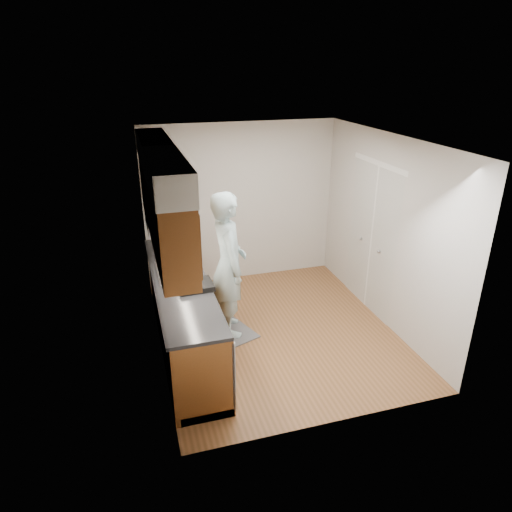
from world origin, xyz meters
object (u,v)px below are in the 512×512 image
at_px(soap_bottle_c, 175,246).
at_px(dish_rack, 195,286).
at_px(soap_bottle_b, 174,245).
at_px(steel_can, 189,246).
at_px(soda_can, 175,250).
at_px(person, 228,255).
at_px(soap_bottle_a, 174,247).

relative_size(soap_bottle_c, dish_rack, 0.41).
xyz_separation_m(soap_bottle_c, dish_rack, (0.08, -1.16, -0.05)).
xyz_separation_m(soap_bottle_b, steel_can, (0.20, -0.04, -0.02)).
bearing_deg(steel_can, soap_bottle_c, 168.33).
relative_size(soap_bottle_c, steel_can, 1.30).
height_order(soda_can, steel_can, steel_can).
distance_m(soda_can, steel_can, 0.21).
height_order(soap_bottle_c, dish_rack, soap_bottle_c).
distance_m(person, dish_rack, 0.70).
bearing_deg(soda_can, soap_bottle_a, -117.66).
height_order(soda_can, dish_rack, soda_can).
bearing_deg(steel_can, soap_bottle_b, 168.84).
xyz_separation_m(soda_can, dish_rack, (0.09, -1.06, -0.03)).
bearing_deg(steel_can, soda_can, -160.82).
relative_size(soap_bottle_a, soda_can, 2.13).
distance_m(person, soap_bottle_b, 0.91).
height_order(soap_bottle_a, soap_bottle_c, soap_bottle_a).
bearing_deg(soap_bottle_a, soap_bottle_c, 77.56).
distance_m(soap_bottle_a, dish_rack, 1.02).
bearing_deg(soap_bottle_c, steel_can, -11.67).
distance_m(soap_bottle_c, steel_can, 0.19).
relative_size(person, soda_can, 19.00).
height_order(person, soap_bottle_c, person).
bearing_deg(soap_bottle_b, soap_bottle_a, -96.69).
distance_m(person, soap_bottle_c, 0.90).
bearing_deg(person, steel_can, 33.39).
relative_size(soap_bottle_a, soap_bottle_c, 1.50).
bearing_deg(soda_can, person, -44.32).
relative_size(soap_bottle_b, soda_can, 1.51).
relative_size(soda_can, dish_rack, 0.29).
bearing_deg(soda_can, soap_bottle_c, 85.78).
height_order(steel_can, dish_rack, steel_can).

